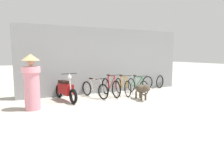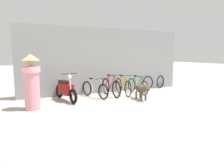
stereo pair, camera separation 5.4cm
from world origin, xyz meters
TOP-DOWN VIEW (x-y plane):
  - ground_plane at (0.00, 0.00)m, footprint 60.00×60.00m
  - shop_wall_back at (0.00, 3.00)m, footprint 7.70×0.20m
  - bicycle_0 at (-0.98, 2.10)m, footprint 0.55×1.64m
  - bicycle_1 at (-0.27, 2.06)m, footprint 0.46×1.65m
  - bicycle_2 at (0.32, 2.08)m, footprint 0.46×1.68m
  - bicycle_3 at (1.05, 2.06)m, footprint 0.46×1.64m
  - motorcycle at (-2.17, 2.02)m, footprint 0.58×1.83m
  - stray_dog at (0.43, 0.84)m, footprint 0.41×1.25m
  - person_in_robes at (-3.45, 1.21)m, footprint 0.78×0.78m
  - spare_tire_left at (2.12, 2.75)m, footprint 0.65×0.09m
  - spare_tire_right at (2.90, 2.75)m, footprint 0.63×0.25m

SIDE VIEW (x-z plane):
  - ground_plane at x=0.00m, z-range 0.00..0.00m
  - bicycle_0 at x=-0.98m, z-range -0.07..0.72m
  - spare_tire_left at x=2.12m, z-range 0.00..0.65m
  - spare_tire_right at x=2.90m, z-range 0.00..0.65m
  - bicycle_3 at x=1.05m, z-range -0.07..0.74m
  - bicycle_2 at x=0.32m, z-range -0.07..0.79m
  - bicycle_1 at x=-0.27m, z-range -0.08..0.82m
  - stray_dog at x=0.43m, z-range 0.10..0.73m
  - motorcycle at x=-2.17m, z-range -0.11..0.94m
  - person_in_robes at x=-3.45m, z-range 0.04..1.77m
  - shop_wall_back at x=0.00m, z-range 0.00..2.84m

